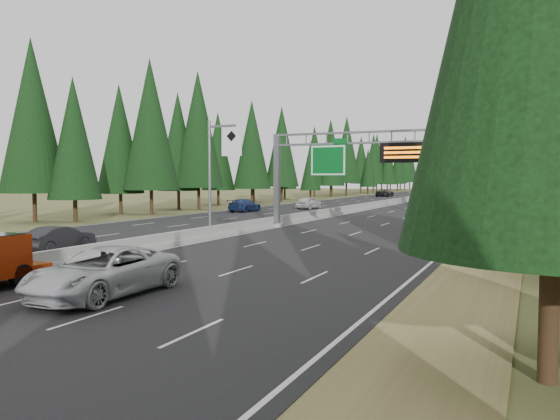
{
  "coord_description": "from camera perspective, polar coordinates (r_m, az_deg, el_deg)",
  "views": [
    {
      "loc": [
        19.93,
        -6.6,
        4.23
      ],
      "look_at": [
        7.59,
        20.0,
        2.5
      ],
      "focal_mm": 35.0,
      "sensor_mm": 36.0,
      "label": 1
    }
  ],
  "objects": [
    {
      "name": "shoulder_left",
      "position": [
        94.56,
        1.35,
        0.83
      ],
      "size": [
        3.6,
        260.0,
        0.06
      ],
      "primitive_type": "cube",
      "color": "#4C5527",
      "rests_on": "ground"
    },
    {
      "name": "car_onc_blue",
      "position": [
        66.98,
        -3.71,
        0.5
      ],
      "size": [
        2.26,
        5.48,
        1.58
      ],
      "primitive_type": "imported",
      "rotation": [
        0.0,
        0.0,
        3.13
      ],
      "color": "navy",
      "rests_on": "road"
    },
    {
      "name": "sign_gantry",
      "position": [
        42.93,
        10.06,
        4.72
      ],
      "size": [
        16.75,
        0.98,
        7.8
      ],
      "color": "slate",
      "rests_on": "road"
    },
    {
      "name": "car_onc_far",
      "position": [
        122.7,
        10.9,
        1.77
      ],
      "size": [
        3.02,
        6.08,
        1.65
      ],
      "primitive_type": "imported",
      "rotation": [
        0.0,
        0.0,
        3.09
      ],
      "color": "black",
      "rests_on": "road"
    },
    {
      "name": "car_ahead_far",
      "position": [
        147.88,
        17.74,
        1.87
      ],
      "size": [
        1.78,
        4.01,
        1.34
      ],
      "primitive_type": "imported",
      "rotation": [
        0.0,
        0.0,
        0.05
      ],
      "color": "black",
      "rests_on": "road"
    },
    {
      "name": "shoulder_right",
      "position": [
        86.73,
        23.46,
        0.33
      ],
      "size": [
        3.6,
        260.0,
        0.06
      ],
      "primitive_type": "cube",
      "color": "olive",
      "rests_on": "ground"
    },
    {
      "name": "car_onc_white",
      "position": [
        73.11,
        3.02,
        0.77
      ],
      "size": [
        2.38,
        5.01,
        1.65
      ],
      "primitive_type": "imported",
      "rotation": [
        0.0,
        0.0,
        3.05
      ],
      "color": "silver",
      "rests_on": "road"
    },
    {
      "name": "hov_sign_pole",
      "position": [
        37.03,
        -6.63,
        4.12
      ],
      "size": [
        2.8,
        0.5,
        8.0
      ],
      "color": "slate",
      "rests_on": "road"
    },
    {
      "name": "car_ahead_white",
      "position": [
        136.95,
        19.48,
        1.74
      ],
      "size": [
        2.62,
        5.13,
        1.39
      ],
      "primitive_type": "imported",
      "rotation": [
        0.0,
        0.0,
        0.06
      ],
      "color": "silver",
      "rests_on": "road"
    },
    {
      "name": "car_ahead_dkgrey",
      "position": [
        104.36,
        20.87,
        1.31
      ],
      "size": [
        2.26,
        5.38,
        1.55
      ],
      "primitive_type": "imported",
      "rotation": [
        0.0,
        0.0,
        0.02
      ],
      "color": "black",
      "rests_on": "road"
    },
    {
      "name": "silver_minivan",
      "position": [
        20.24,
        -17.98,
        -6.17
      ],
      "size": [
        2.92,
        6.15,
        1.7
      ],
      "primitive_type": "imported",
      "rotation": [
        0.0,
        0.0,
        0.02
      ],
      "color": "#B9B9BE",
      "rests_on": "road"
    },
    {
      "name": "tree_row_right",
      "position": [
        71.93,
        26.72,
        7.15
      ],
      "size": [
        11.98,
        246.47,
        18.66
      ],
      "color": "black",
      "rests_on": "ground"
    },
    {
      "name": "car_ahead_dkred",
      "position": [
        54.49,
        19.12,
        -0.47
      ],
      "size": [
        1.53,
        4.08,
        1.33
      ],
      "primitive_type": "imported",
      "rotation": [
        0.0,
        0.0,
        0.03
      ],
      "color": "#500D0B",
      "rests_on": "road"
    },
    {
      "name": "tree_row_left",
      "position": [
        93.83,
        -1.77,
        6.52
      ],
      "size": [
        11.61,
        244.02,
        18.81
      ],
      "color": "black",
      "rests_on": "ground"
    },
    {
      "name": "median_barrier",
      "position": [
        88.95,
        11.92,
        0.85
      ],
      "size": [
        0.7,
        260.0,
        0.85
      ],
      "color": "gray",
      "rests_on": "road"
    },
    {
      "name": "road",
      "position": [
        88.96,
        11.92,
        0.61
      ],
      "size": [
        32.0,
        260.0,
        0.08
      ],
      "primitive_type": "cube",
      "color": "black",
      "rests_on": "ground"
    },
    {
      "name": "car_ahead_green",
      "position": [
        57.22,
        14.51,
        -0.23
      ],
      "size": [
        1.9,
        3.98,
        1.31
      ],
      "primitive_type": "imported",
      "rotation": [
        0.0,
        0.0,
        -0.09
      ],
      "color": "#166240",
      "rests_on": "road"
    },
    {
      "name": "car_onc_near",
      "position": [
        33.71,
        -22.03,
        -2.74
      ],
      "size": [
        1.51,
        4.28,
        1.41
      ],
      "primitive_type": "imported",
      "rotation": [
        0.0,
        0.0,
        3.14
      ],
      "color": "black",
      "rests_on": "road"
    }
  ]
}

